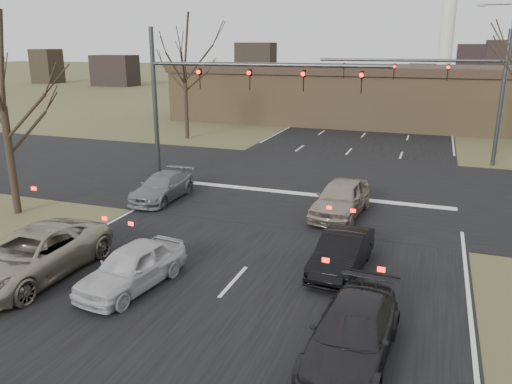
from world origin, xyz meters
TOP-DOWN VIEW (x-y plane):
  - ground at (0.00, 0.00)m, footprint 360.00×360.00m
  - road_main at (0.00, 60.00)m, footprint 14.00×300.00m
  - road_cross at (0.00, 15.00)m, footprint 200.00×14.00m
  - building at (2.00, 38.00)m, footprint 42.40×10.40m
  - mast_arm_near at (-5.23, 13.00)m, footprint 12.12×0.24m
  - mast_arm_far at (6.18, 23.00)m, footprint 11.12×0.24m
  - streetlight_right_far at (9.32, 27.00)m, footprint 2.34×0.25m
  - tree_left_far at (-13.00, 25.00)m, footprint 5.70×5.70m
  - car_silver_suv at (-6.10, 1.19)m, footprint 2.55×5.48m
  - car_white_sedan at (-2.75, 1.66)m, footprint 2.08×4.10m
  - car_black_hatch at (3.00, 4.96)m, footprint 1.64×3.97m
  - car_charcoal_sedan at (4.10, 0.32)m, footprint 2.05×4.53m
  - car_grey_ahead at (-6.50, 9.93)m, footprint 1.79×4.27m
  - car_silver_ahead at (1.94, 10.46)m, footprint 2.25×4.75m

SIDE VIEW (x-z plane):
  - ground at x=0.00m, z-range 0.00..0.00m
  - road_main at x=0.00m, z-range 0.00..0.02m
  - road_cross at x=0.00m, z-range 0.00..0.03m
  - car_grey_ahead at x=-6.50m, z-range 0.00..1.23m
  - car_black_hatch at x=3.00m, z-range 0.00..1.28m
  - car_charcoal_sedan at x=4.10m, z-range 0.00..1.29m
  - car_white_sedan at x=-2.75m, z-range 0.00..1.34m
  - car_silver_suv at x=-6.10m, z-range 0.00..1.52m
  - car_silver_ahead at x=1.94m, z-range 0.00..1.57m
  - building at x=2.00m, z-range 0.02..5.32m
  - mast_arm_far at x=6.18m, z-range 1.02..9.02m
  - mast_arm_near at x=-5.23m, z-range 1.07..9.07m
  - streetlight_right_far at x=9.32m, z-range 0.59..10.59m
  - tree_left_far at x=-13.00m, z-range 2.59..12.09m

